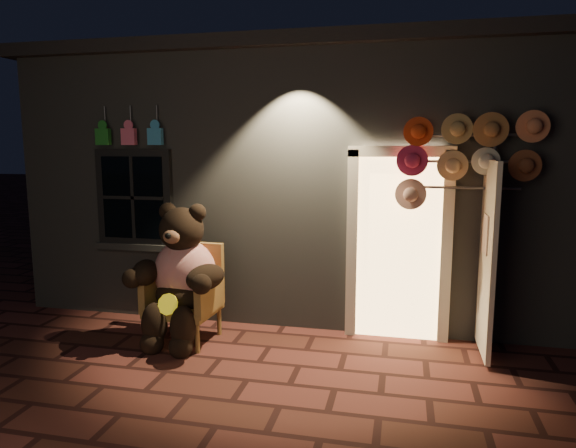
% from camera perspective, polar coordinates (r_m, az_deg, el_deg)
% --- Properties ---
extents(ground, '(60.00, 60.00, 0.00)m').
position_cam_1_polar(ground, '(5.08, -4.61, -16.90)').
color(ground, '#5B2822').
rests_on(ground, ground).
extents(shop_building, '(7.30, 5.95, 3.51)m').
position_cam_1_polar(shop_building, '(8.48, 3.33, 5.61)').
color(shop_building, slate).
rests_on(shop_building, ground).
extents(wicker_armchair, '(0.79, 0.72, 1.08)m').
position_cam_1_polar(wicker_armchair, '(6.00, -11.16, -7.45)').
color(wicker_armchair, olive).
rests_on(wicker_armchair, ground).
extents(teddy_bear, '(1.16, 0.92, 1.59)m').
position_cam_1_polar(teddy_bear, '(5.82, -11.84, -5.67)').
color(teddy_bear, red).
rests_on(teddy_bear, ground).
extents(hat_rack, '(1.42, 0.22, 2.51)m').
position_cam_1_polar(hat_rack, '(5.68, 19.14, 7.22)').
color(hat_rack, '#59595E').
rests_on(hat_rack, ground).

